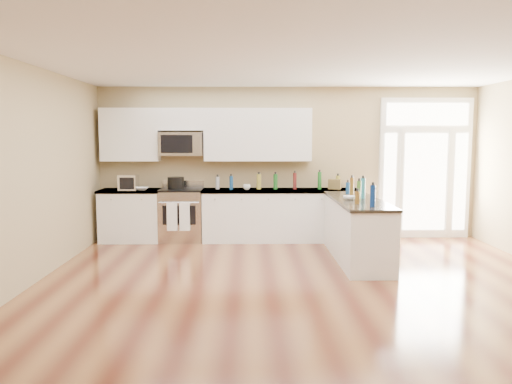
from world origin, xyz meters
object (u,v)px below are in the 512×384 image
(peninsula_cabinet, at_px, (357,232))
(toaster_oven, at_px, (129,183))
(stockpot, at_px, (176,183))
(kitchen_range, at_px, (182,215))

(peninsula_cabinet, xyz_separation_m, toaster_oven, (-3.79, 1.31, 0.64))
(peninsula_cabinet, height_order, toaster_oven, toaster_oven)
(stockpot, bearing_deg, peninsula_cabinet, -25.95)
(kitchen_range, distance_m, stockpot, 0.59)
(kitchen_range, distance_m, toaster_oven, 1.10)
(toaster_oven, bearing_deg, kitchen_range, 11.83)
(kitchen_range, bearing_deg, toaster_oven, -171.63)
(toaster_oven, bearing_deg, stockpot, 12.75)
(kitchen_range, xyz_separation_m, stockpot, (-0.09, -0.00, 0.58))
(peninsula_cabinet, height_order, kitchen_range, kitchen_range)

